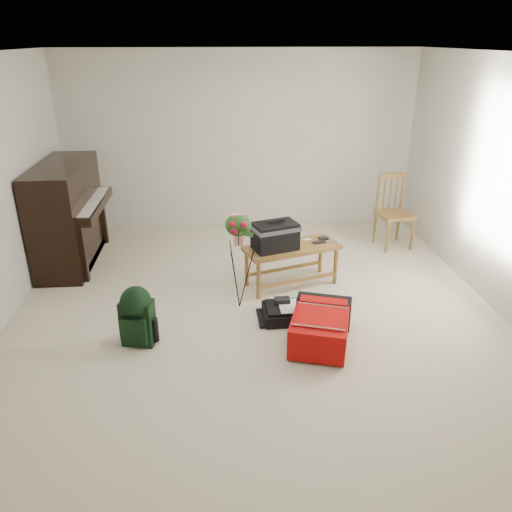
{
  "coord_description": "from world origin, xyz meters",
  "views": [
    {
      "loc": [
        -0.38,
        -4.39,
        2.63
      ],
      "look_at": [
        0.02,
        0.35,
        0.53
      ],
      "focal_mm": 35.0,
      "sensor_mm": 36.0,
      "label": 1
    }
  ],
  "objects": [
    {
      "name": "red_suitcase",
      "position": [
        0.55,
        -0.45,
        0.17
      ],
      "size": [
        0.71,
        0.88,
        0.32
      ],
      "rotation": [
        0.0,
        0.0,
        -0.31
      ],
      "color": "red",
      "rests_on": "floor"
    },
    {
      "name": "bench",
      "position": [
        0.32,
        0.71,
        0.58
      ],
      "size": [
        1.15,
        0.73,
        0.82
      ],
      "rotation": [
        0.0,
        0.0,
        0.31
      ],
      "color": "olive",
      "rests_on": "floor"
    },
    {
      "name": "wall_back",
      "position": [
        0.0,
        2.75,
        1.25
      ],
      "size": [
        5.0,
        0.04,
        2.5
      ],
      "primitive_type": "cube",
      "color": "beige",
      "rests_on": "floor"
    },
    {
      "name": "floor",
      "position": [
        0.0,
        0.0,
        0.0
      ],
      "size": [
        5.0,
        5.5,
        0.01
      ],
      "primitive_type": "cube",
      "color": "#BEB499",
      "rests_on": "ground"
    },
    {
      "name": "dining_chair",
      "position": [
        2.0,
        1.77,
        0.47
      ],
      "size": [
        0.49,
        0.49,
        0.97
      ],
      "rotation": [
        0.0,
        0.0,
        0.17
      ],
      "color": "olive",
      "rests_on": "floor"
    },
    {
      "name": "flower_stand",
      "position": [
        -0.16,
        0.24,
        0.52
      ],
      "size": [
        0.34,
        0.34,
        1.07
      ],
      "rotation": [
        0.0,
        0.0,
        0.0
      ],
      "color": "black",
      "rests_on": "floor"
    },
    {
      "name": "black_duffel",
      "position": [
        0.31,
        -0.05,
        0.07
      ],
      "size": [
        0.49,
        0.4,
        0.2
      ],
      "rotation": [
        0.0,
        0.0,
        0.01
      ],
      "color": "black",
      "rests_on": "floor"
    },
    {
      "name": "green_backpack",
      "position": [
        -1.13,
        -0.37,
        0.32
      ],
      "size": [
        0.33,
        0.3,
        0.58
      ],
      "rotation": [
        0.0,
        0.0,
        -0.24
      ],
      "color": "black",
      "rests_on": "floor"
    },
    {
      "name": "piano",
      "position": [
        -2.19,
        1.6,
        0.6
      ],
      "size": [
        0.71,
        1.5,
        1.25
      ],
      "color": "black",
      "rests_on": "floor"
    },
    {
      "name": "ceiling",
      "position": [
        0.0,
        0.0,
        2.5
      ],
      "size": [
        5.0,
        5.5,
        0.01
      ],
      "primitive_type": "cube",
      "color": "white",
      "rests_on": "wall_back"
    }
  ]
}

